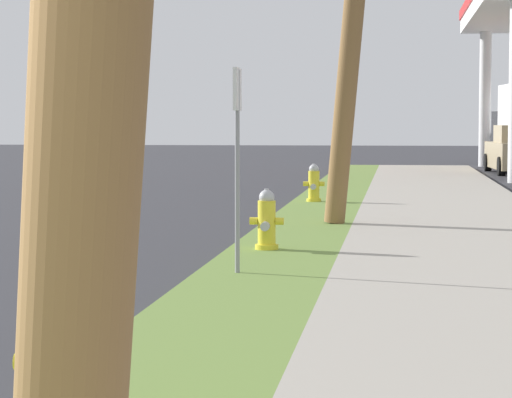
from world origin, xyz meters
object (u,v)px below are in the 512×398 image
(fire_hydrant_nearest, at_px, (55,367))
(fire_hydrant_third, at_px, (314,185))
(fire_hydrant_second, at_px, (267,223))
(street_sign_post, at_px, (237,127))

(fire_hydrant_nearest, distance_m, fire_hydrant_third, 16.91)
(fire_hydrant_second, bearing_deg, street_sign_post, -91.37)
(fire_hydrant_third, distance_m, street_sign_post, 10.81)
(fire_hydrant_nearest, relative_size, fire_hydrant_third, 1.00)
(fire_hydrant_third, bearing_deg, fire_hydrant_nearest, -90.22)
(fire_hydrant_second, xyz_separation_m, street_sign_post, (-0.05, -2.20, 1.19))
(fire_hydrant_third, height_order, street_sign_post, street_sign_post)
(fire_hydrant_third, bearing_deg, fire_hydrant_second, -89.68)
(fire_hydrant_second, xyz_separation_m, fire_hydrant_third, (-0.05, 8.54, 0.00))
(fire_hydrant_second, distance_m, fire_hydrant_third, 8.54)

